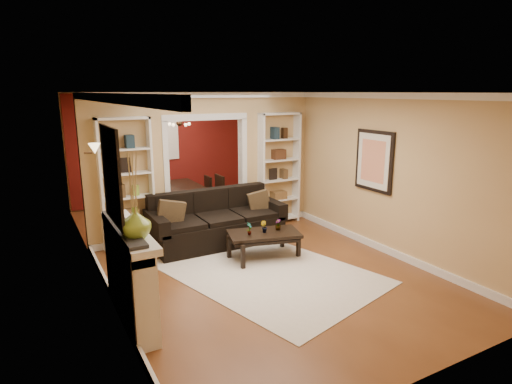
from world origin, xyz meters
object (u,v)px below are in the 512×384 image
bookshelf_left (127,184)px  fireplace (131,274)px  bookshelf_right (279,169)px  coffee_table (264,245)px  dining_table (183,200)px  sofa (217,218)px

bookshelf_left → fireplace: bookshelf_left is taller
bookshelf_right → coffee_table: bearing=-128.5°
coffee_table → dining_table: bearing=110.6°
coffee_table → fireplace: bearing=-143.2°
coffee_table → fireplace: size_ratio=0.69×
coffee_table → bookshelf_right: (1.26, 1.59, 0.93)m
sofa → bookshelf_right: bearing=19.2°
sofa → bookshelf_left: bearing=158.0°
sofa → fireplace: 2.78m
coffee_table → dining_table: size_ratio=0.65×
coffee_table → dining_table: (-0.30, 3.17, 0.09)m
fireplace → sofa: bearing=44.6°
bookshelf_right → fireplace: bookshelf_right is taller
bookshelf_right → dining_table: (-1.56, 1.58, -0.84)m
sofa → dining_table: 2.17m
sofa → bookshelf_left: size_ratio=1.05×
sofa → fireplace: (-1.98, -1.95, 0.11)m
bookshelf_right → dining_table: 2.37m
sofa → dining_table: size_ratio=1.36×
sofa → coffee_table: sofa is taller
sofa → bookshelf_right: 1.89m
bookshelf_left → fireplace: 2.65m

